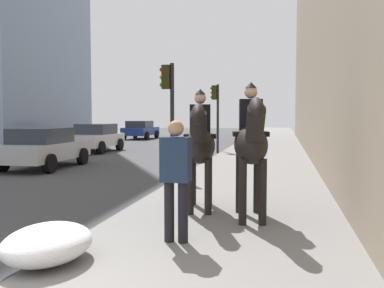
# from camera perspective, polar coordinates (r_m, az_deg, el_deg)

# --- Properties ---
(mounted_horse_near) EXTENTS (2.15, 0.78, 2.26)m
(mounted_horse_near) POSITION_cam_1_polar(r_m,az_deg,el_deg) (8.09, 1.04, 0.05)
(mounted_horse_near) COLOR black
(mounted_horse_near) RESTS_ON sidewalk_slab
(mounted_horse_far) EXTENTS (2.15, 0.79, 2.33)m
(mounted_horse_far) POSITION_cam_1_polar(r_m,az_deg,el_deg) (7.41, 7.72, 0.18)
(mounted_horse_far) COLOR black
(mounted_horse_far) RESTS_ON sidewalk_slab
(pedestrian_greeting) EXTENTS (0.28, 0.41, 1.70)m
(pedestrian_greeting) POSITION_cam_1_polar(r_m,az_deg,el_deg) (6.06, -2.10, -3.75)
(pedestrian_greeting) COLOR black
(pedestrian_greeting) RESTS_ON sidewalk_slab
(car_near_lane) EXTENTS (4.13, 2.02, 1.44)m
(car_near_lane) POSITION_cam_1_polar(r_m,az_deg,el_deg) (16.34, -18.75, -0.41)
(car_near_lane) COLOR #B7BABF
(car_near_lane) RESTS_ON ground
(car_mid_lane) EXTENTS (3.99, 2.15, 1.44)m
(car_mid_lane) POSITION_cam_1_polar(r_m,az_deg,el_deg) (34.74, -6.74, 1.89)
(car_mid_lane) COLOR navy
(car_mid_lane) RESTS_ON ground
(car_far_lane) EXTENTS (3.83, 2.04, 1.44)m
(car_far_lane) POSITION_cam_1_polar(r_m,az_deg,el_deg) (22.96, -12.54, 0.85)
(car_far_lane) COLOR silver
(car_far_lane) RESTS_ON ground
(traffic_light_near_curb) EXTENTS (0.20, 0.44, 3.41)m
(traffic_light_near_curb) POSITION_cam_1_polar(r_m,az_deg,el_deg) (12.93, -3.01, 5.62)
(traffic_light_near_curb) COLOR black
(traffic_light_near_curb) RESTS_ON ground
(traffic_light_far_curb) EXTENTS (0.20, 0.44, 3.41)m
(traffic_light_far_curb) POSITION_cam_1_polar(r_m,az_deg,el_deg) (21.81, 3.14, 4.87)
(traffic_light_far_curb) COLOR black
(traffic_light_far_curb) RESTS_ON ground
(snow_pile_near) EXTENTS (1.30, 1.00, 0.45)m
(snow_pile_near) POSITION_cam_1_polar(r_m,az_deg,el_deg) (5.67, -18.32, -12.21)
(snow_pile_near) COLOR white
(snow_pile_near) RESTS_ON sidewalk_slab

